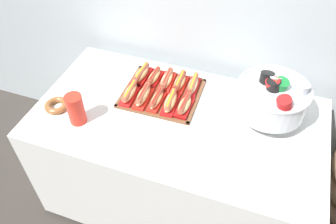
% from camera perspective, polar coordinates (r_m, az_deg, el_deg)
% --- Properties ---
extents(ground_plane, '(10.00, 10.00, 0.00)m').
position_cam_1_polar(ground_plane, '(2.30, 1.26, -13.98)').
color(ground_plane, '#38332D').
extents(buffet_table, '(1.47, 0.79, 0.75)m').
position_cam_1_polar(buffet_table, '(1.97, 1.44, -8.05)').
color(buffet_table, white).
rests_on(buffet_table, ground_plane).
extents(serving_tray, '(0.41, 0.37, 0.01)m').
position_cam_1_polar(serving_tray, '(1.82, -1.04, 3.18)').
color(serving_tray, brown).
rests_on(serving_tray, buffet_table).
extents(hot_dog_0, '(0.07, 0.18, 0.06)m').
position_cam_1_polar(hot_dog_0, '(1.79, -6.48, 3.25)').
color(hot_dog_0, red).
rests_on(hot_dog_0, serving_tray).
extents(hot_dog_1, '(0.07, 0.18, 0.06)m').
position_cam_1_polar(hot_dog_1, '(1.76, -4.24, 2.77)').
color(hot_dog_1, red).
rests_on(hot_dog_1, serving_tray).
extents(hot_dog_2, '(0.06, 0.17, 0.06)m').
position_cam_1_polar(hot_dog_2, '(1.74, -1.94, 2.15)').
color(hot_dog_2, red).
rests_on(hot_dog_2, serving_tray).
extents(hot_dog_3, '(0.08, 0.18, 0.06)m').
position_cam_1_polar(hot_dog_3, '(1.72, 0.41, 1.68)').
color(hot_dog_3, '#B21414').
rests_on(hot_dog_3, serving_tray).
extents(hot_dog_4, '(0.07, 0.15, 0.06)m').
position_cam_1_polar(hot_dog_4, '(1.71, 2.80, 1.11)').
color(hot_dog_4, '#B21414').
rests_on(hot_dog_4, serving_tray).
extents(hot_dog_5, '(0.07, 0.18, 0.06)m').
position_cam_1_polar(hot_dog_5, '(1.90, -4.54, 6.41)').
color(hot_dog_5, '#B21414').
rests_on(hot_dog_5, serving_tray).
extents(hot_dog_6, '(0.06, 0.16, 0.06)m').
position_cam_1_polar(hot_dog_6, '(1.88, -2.40, 5.91)').
color(hot_dog_6, '#B21414').
rests_on(hot_dog_6, serving_tray).
extents(hot_dog_7, '(0.08, 0.18, 0.06)m').
position_cam_1_polar(hot_dog_7, '(1.86, -0.22, 5.46)').
color(hot_dog_7, red).
rests_on(hot_dog_7, serving_tray).
extents(hot_dog_8, '(0.07, 0.16, 0.06)m').
position_cam_1_polar(hot_dog_8, '(1.84, 2.00, 5.04)').
color(hot_dog_8, red).
rests_on(hot_dog_8, serving_tray).
extents(hot_dog_9, '(0.07, 0.18, 0.06)m').
position_cam_1_polar(hot_dog_9, '(1.83, 4.26, 4.58)').
color(hot_dog_9, red).
rests_on(hot_dog_9, serving_tray).
extents(punch_bowl, '(0.35, 0.35, 0.26)m').
position_cam_1_polar(punch_bowl, '(1.66, 17.35, 2.39)').
color(punch_bowl, silver).
rests_on(punch_bowl, buffet_table).
extents(cup_stack, '(0.08, 0.08, 0.16)m').
position_cam_1_polar(cup_stack, '(1.68, -15.39, 0.47)').
color(cup_stack, red).
rests_on(cup_stack, buffet_table).
extents(donut, '(0.12, 0.12, 0.03)m').
position_cam_1_polar(donut, '(1.83, -18.38, 1.06)').
color(donut, brown).
rests_on(donut, buffet_table).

